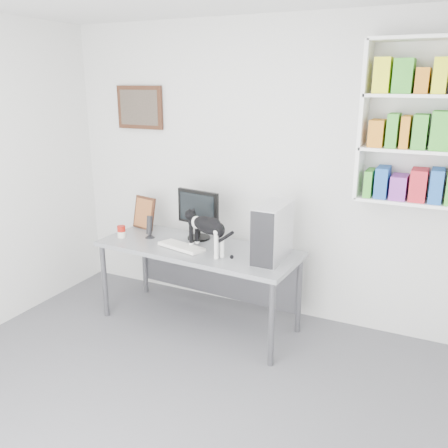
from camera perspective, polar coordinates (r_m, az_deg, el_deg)
The scene contains 11 objects.
room at distance 2.69m, azimuth -11.09°, elevation -0.91°, with size 4.01×4.01×2.70m.
bookshelf at distance 3.91m, azimuth 23.76°, elevation 10.99°, with size 1.03×0.28×1.24m, color white.
wall_art at distance 4.93m, azimuth -10.10°, elevation 13.64°, with size 0.52×0.04×0.42m, color #472717.
desk at distance 4.33m, azimuth -3.09°, elevation -7.42°, with size 1.80×0.70×0.75m, color gray.
monitor at distance 4.33m, azimuth -3.09°, elevation 1.16°, with size 0.44×0.21×0.47m, color black.
keyboard at distance 4.16m, azimuth -5.14°, elevation -2.71°, with size 0.43×0.16×0.03m, color white.
pc_tower at distance 3.85m, azimuth 5.85°, elevation -0.99°, with size 0.20×0.46×0.46m, color silver.
speaker at distance 4.44m, azimuth -8.96°, elevation -0.30°, with size 0.09×0.09×0.22m, color black.
leaning_print at distance 4.72m, azimuth -9.57°, elevation 1.41°, with size 0.27×0.11×0.33m, color #472717.
soup_can at distance 4.52m, azimuth -12.23°, elevation -0.90°, with size 0.08×0.08×0.11m, color #9F150D.
cat at distance 3.98m, azimuth -2.04°, elevation -1.25°, with size 0.55×0.15×0.34m, color black, non-canonical shape.
Camera 1 is at (1.55, -2.04, 2.15)m, focal length 38.00 mm.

